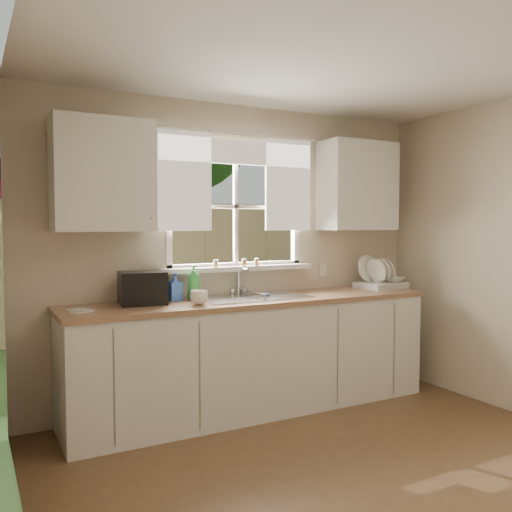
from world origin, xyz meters
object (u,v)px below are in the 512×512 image
dish_rack (380,281)px  soap_bottle_a (194,282)px  black_appliance (142,288)px  cup (199,298)px

dish_rack → soap_bottle_a: dish_rack is taller
black_appliance → cup: bearing=-25.1°
soap_bottle_a → black_appliance: bearing=167.3°
black_appliance → soap_bottle_a: bearing=12.1°
cup → black_appliance: size_ratio=0.40×
dish_rack → soap_bottle_a: 1.82m
dish_rack → soap_bottle_a: bearing=177.4°
dish_rack → cup: size_ratio=3.44×
soap_bottle_a → dish_rack: bearing=-20.2°
cup → black_appliance: 0.43m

